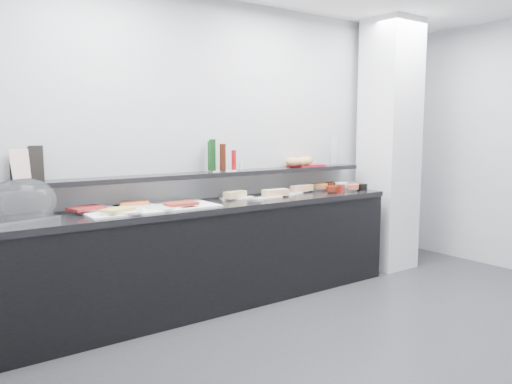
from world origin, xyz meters
TOP-DOWN VIEW (x-y plane):
  - ground at (0.00, 0.00)m, footprint 5.00×5.00m
  - back_wall at (0.00, 2.00)m, footprint 5.00×0.02m
  - column at (1.50, 1.65)m, footprint 0.50×0.50m
  - buffet_cabinet at (-0.70, 1.70)m, footprint 3.60×0.60m
  - counter_top at (-0.70, 1.70)m, footprint 3.62×0.62m
  - wall_shelf at (-0.70, 1.88)m, footprint 3.60×0.25m
  - cloche_base at (-2.26, 1.66)m, footprint 0.49×0.39m
  - cloche_dome at (-2.22, 1.73)m, footprint 0.52×0.41m
  - linen_runner at (-1.30, 1.71)m, footprint 1.06×0.50m
  - platter_meat_a at (-1.65, 1.82)m, footprint 0.29×0.21m
  - food_meat_a at (-1.78, 1.78)m, footprint 0.28×0.22m
  - platter_salmon at (-1.40, 1.81)m, footprint 0.31×0.22m
  - food_salmon at (-1.38, 1.83)m, footprint 0.26×0.21m
  - platter_cheese at (-1.58, 1.56)m, footprint 0.33×0.28m
  - food_cheese at (-1.62, 1.57)m, footprint 0.26×0.21m
  - platter_meat_b at (-1.18, 1.60)m, footprint 0.39×0.33m
  - food_meat_b at (-1.10, 1.57)m, footprint 0.25×0.16m
  - sandwich_plate_left at (-0.42, 1.79)m, footprint 0.34×0.23m
  - sandwich_food_left at (-0.45, 1.77)m, footprint 0.24×0.13m
  - tongs_left at (-0.42, 1.78)m, footprint 0.16×0.01m
  - sandwich_plate_mid at (-0.19, 1.65)m, footprint 0.32×0.17m
  - sandwich_food_mid at (-0.07, 1.67)m, footprint 0.26×0.11m
  - tongs_mid at (-0.03, 1.66)m, footprint 0.16×0.02m
  - sandwich_plate_right at (0.18, 1.75)m, footprint 0.34×0.25m
  - sandwich_food_right at (0.36, 1.79)m, footprint 0.25×0.11m
  - tongs_right at (0.17, 1.71)m, footprint 0.16×0.02m
  - bowl_glass_fruit at (0.56, 1.78)m, footprint 0.19×0.19m
  - fill_glass_fruit at (0.65, 1.83)m, footprint 0.20×0.20m
  - bowl_black_jam at (0.88, 1.83)m, footprint 0.17×0.17m
  - fill_black_jam at (0.81, 1.86)m, footprint 0.14×0.14m
  - bowl_glass_cream at (1.03, 1.79)m, footprint 0.22×0.22m
  - fill_glass_cream at (0.90, 1.79)m, footprint 0.20×0.20m
  - bowl_red_jam at (0.71, 1.61)m, footprint 0.14×0.14m
  - fill_red_jam at (0.56, 1.57)m, footprint 0.13×0.13m
  - bowl_glass_salmon at (0.77, 1.57)m, footprint 0.21×0.21m
  - fill_glass_salmon at (0.86, 1.57)m, footprint 0.14×0.14m
  - bowl_black_fruit at (1.00, 1.57)m, footprint 0.12×0.12m
  - fill_black_fruit at (0.92, 1.60)m, footprint 0.11×0.11m
  - framed_print at (-2.14, 1.99)m, footprint 0.24×0.12m
  - print_art at (-2.16, 1.96)m, footprint 0.21×0.11m
  - condiment_tray at (-0.52, 1.88)m, footprint 0.25×0.19m
  - bottle_green_a at (-0.61, 1.94)m, footprint 0.05×0.05m
  - bottle_brown at (-0.55, 1.81)m, footprint 0.06×0.06m
  - bottle_green_b at (-0.63, 1.87)m, footprint 0.06×0.06m
  - bottle_hot at (-0.42, 1.83)m, footprint 0.04×0.04m
  - shaker_salt at (-0.41, 1.85)m, footprint 0.05×0.05m
  - shaker_pepper at (-0.33, 1.85)m, footprint 0.05×0.05m
  - bread_tray at (0.51, 1.91)m, footprint 0.37×0.28m
  - bread_roll_nw at (0.33, 1.93)m, footprint 0.17×0.13m
  - bread_roll_n at (0.33, 1.93)m, footprint 0.12×0.08m
  - bread_roll_ne at (0.57, 1.94)m, footprint 0.14×0.11m
  - bread_roll_sw at (0.27, 1.81)m, footprint 0.17×0.14m
  - bread_roll_s at (0.38, 1.81)m, footprint 0.12×0.08m
  - bread_roll_se at (0.44, 1.81)m, footprint 0.14×0.12m
  - bread_roll_midw at (0.30, 1.88)m, footprint 0.15×0.11m
  - bread_roll_mide at (0.43, 1.86)m, footprint 0.17×0.14m
  - carafe at (0.89, 1.88)m, footprint 0.14×0.14m

SIDE VIEW (x-z plane):
  - ground at x=0.00m, z-range 0.00..0.00m
  - buffet_cabinet at x=-0.70m, z-range 0.00..0.85m
  - counter_top at x=-0.70m, z-range 0.85..0.90m
  - linen_runner at x=-1.30m, z-range 0.90..0.91m
  - sandwich_plate_left at x=-0.42m, z-range 0.90..0.91m
  - sandwich_plate_mid at x=-0.19m, z-range 0.90..0.91m
  - sandwich_plate_right at x=0.18m, z-range 0.90..0.91m
  - tongs_left at x=-0.42m, z-range 0.92..0.92m
  - tongs_mid at x=-0.03m, z-range 0.91..0.92m
  - tongs_right at x=0.17m, z-range 0.91..0.92m
  - cloche_base at x=-2.26m, z-range 0.90..0.94m
  - platter_meat_a at x=-1.65m, z-range 0.92..0.93m
  - platter_salmon at x=-1.40m, z-range 0.92..0.93m
  - platter_cheese at x=-1.58m, z-range 0.92..0.93m
  - platter_meat_b at x=-1.18m, z-range 0.92..0.93m
  - bowl_glass_fruit at x=0.56m, z-range 0.90..0.97m
  - bowl_black_jam at x=0.88m, z-range 0.90..0.97m
  - bowl_glass_cream at x=1.03m, z-range 0.90..0.97m
  - bowl_red_jam at x=0.71m, z-range 0.90..0.97m
  - bowl_glass_salmon at x=0.77m, z-range 0.90..0.97m
  - bowl_black_fruit at x=1.00m, z-range 0.90..0.97m
  - food_meat_a at x=-1.78m, z-range 0.93..0.95m
  - food_salmon at x=-1.38m, z-range 0.93..0.95m
  - food_cheese at x=-1.62m, z-range 0.93..0.95m
  - food_meat_b at x=-1.10m, z-range 0.93..0.95m
  - sandwich_food_left at x=-0.45m, z-range 0.91..0.97m
  - sandwich_food_mid at x=-0.07m, z-range 0.91..0.97m
  - sandwich_food_right at x=0.36m, z-range 0.91..0.97m
  - fill_glass_fruit at x=0.65m, z-range 0.92..0.97m
  - fill_black_jam at x=0.81m, z-range 0.92..0.97m
  - fill_glass_cream at x=0.90m, z-range 0.92..0.97m
  - fill_red_jam at x=0.56m, z-range 0.92..0.97m
  - fill_glass_salmon at x=0.86m, z-range 0.92..0.97m
  - fill_black_fruit at x=0.92m, z-range 0.92..0.97m
  - cloche_dome at x=-2.22m, z-range 0.86..1.20m
  - wall_shelf at x=-0.70m, z-range 1.11..1.15m
  - condiment_tray at x=-0.52m, z-range 1.15..1.16m
  - bread_tray at x=0.51m, z-range 1.15..1.17m
  - shaker_salt at x=-0.41m, z-range 1.16..1.23m
  - shaker_pepper at x=-0.33m, z-range 1.16..1.23m
  - bread_roll_nw at x=0.33m, z-range 1.17..1.25m
  - bread_roll_n at x=0.33m, z-range 1.17..1.25m
  - bread_roll_ne at x=0.57m, z-range 1.17..1.25m
  - bread_roll_sw at x=0.27m, z-range 1.17..1.25m
  - bread_roll_s at x=0.38m, z-range 1.17..1.25m
  - bread_roll_se at x=0.44m, z-range 1.17..1.25m
  - bread_roll_midw at x=0.30m, z-range 1.17..1.25m
  - bread_roll_mide at x=0.43m, z-range 1.17..1.25m
  - bottle_hot at x=-0.42m, z-range 1.16..1.34m
  - framed_print at x=-2.14m, z-range 1.15..1.41m
  - print_art at x=-2.16m, z-range 1.17..1.39m
  - bottle_brown at x=-0.55m, z-range 1.16..1.40m
  - bottle_green_a at x=-0.61m, z-range 1.16..1.42m
  - carafe at x=0.89m, z-range 1.15..1.45m
  - bottle_green_b at x=-0.63m, z-range 1.16..1.44m
  - back_wall at x=0.00m, z-range 0.00..2.70m
  - column at x=1.50m, z-range 0.00..2.70m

